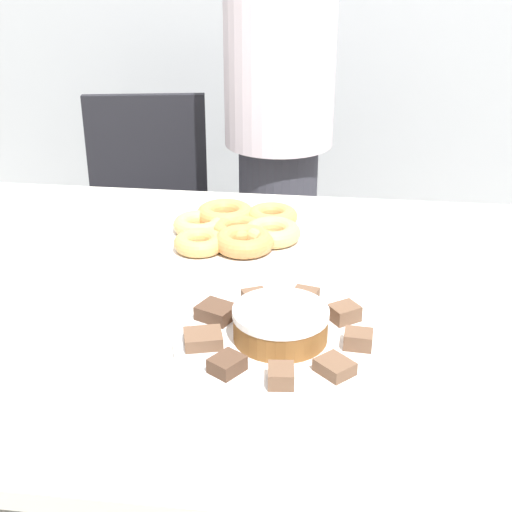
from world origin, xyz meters
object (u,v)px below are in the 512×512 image
object	(u,v)px
plate_cake	(280,341)
plate_donuts	(238,239)
frosted_cake	(281,324)
office_chair_left	(149,244)
person_standing	(279,120)

from	to	relation	value
plate_cake	plate_donuts	world-z (taller)	same
plate_cake	frosted_cake	xyz separation A→B (m)	(-0.00, 0.00, 0.03)
plate_cake	plate_donuts	distance (m)	0.42
frosted_cake	office_chair_left	bearing A→B (deg)	115.94
plate_cake	frosted_cake	size ratio (longest dim) A/B	2.24
person_standing	plate_donuts	xyz separation A→B (m)	(-0.02, -0.68, -0.09)
frosted_cake	plate_cake	bearing A→B (deg)	0.00
frosted_cake	plate_donuts	bearing A→B (deg)	107.99
office_chair_left	person_standing	bearing A→B (deg)	-14.36
plate_cake	frosted_cake	bearing A→B (deg)	180.00
person_standing	frosted_cake	xyz separation A→B (m)	(0.11, -1.08, -0.06)
plate_donuts	frosted_cake	world-z (taller)	frosted_cake
plate_cake	plate_donuts	bearing A→B (deg)	107.99
person_standing	plate_donuts	bearing A→B (deg)	-91.70
person_standing	office_chair_left	size ratio (longest dim) A/B	1.83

